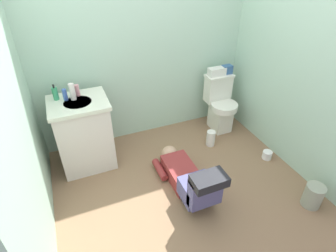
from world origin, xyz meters
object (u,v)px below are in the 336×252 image
(vanity_cabinet, at_px, (84,133))
(paper_towel_roll, at_px, (211,138))
(toilet_paper_roll, at_px, (267,155))
(bottle_white, at_px, (72,92))
(toilet, at_px, (220,104))
(bottle_blue, at_px, (65,95))
(soap_dispenser, at_px, (55,94))
(toiletry_bag, at_px, (227,69))
(person_plumber, at_px, (189,178))
(tissue_box, at_px, (217,72))
(faucet, at_px, (75,91))
(trash_can, at_px, (313,196))
(bottle_pink, at_px, (77,90))

(vanity_cabinet, distance_m, paper_towel_roll, 1.54)
(paper_towel_roll, distance_m, toilet_paper_roll, 0.70)
(bottle_white, bearing_deg, toilet, 0.37)
(bottle_blue, relative_size, toilet_paper_roll, 1.10)
(toilet, relative_size, bottle_white, 4.30)
(bottle_white, bearing_deg, soap_dispenser, 158.10)
(toilet, xyz_separation_m, bottle_white, (-1.81, -0.01, 0.54))
(toiletry_bag, bearing_deg, bottle_white, -176.95)
(person_plumber, distance_m, toilet_paper_roll, 1.11)
(paper_towel_roll, bearing_deg, bottle_blue, 168.48)
(toilet, height_order, toilet_paper_roll, toilet)
(tissue_box, height_order, bottle_white, bottle_white)
(toiletry_bag, height_order, toilet_paper_roll, toiletry_bag)
(faucet, height_order, toilet_paper_roll, faucet)
(bottle_blue, bearing_deg, toiletry_bag, 2.50)
(tissue_box, relative_size, trash_can, 0.90)
(bottle_pink, relative_size, paper_towel_roll, 0.59)
(faucet, height_order, tissue_box, faucet)
(tissue_box, distance_m, paper_towel_roll, 0.85)
(person_plumber, xyz_separation_m, bottle_blue, (-0.98, 0.91, 0.70))
(bottle_blue, bearing_deg, trash_can, -37.40)
(faucet, relative_size, tissue_box, 0.45)
(person_plumber, relative_size, trash_can, 4.33)
(faucet, distance_m, person_plumber, 1.49)
(vanity_cabinet, distance_m, bottle_blue, 0.48)
(toiletry_bag, height_order, soap_dispenser, soap_dispenser)
(tissue_box, distance_m, toiletry_bag, 0.15)
(bottle_white, bearing_deg, faucet, 72.93)
(person_plumber, height_order, soap_dispenser, soap_dispenser)
(vanity_cabinet, height_order, person_plumber, vanity_cabinet)
(toiletry_bag, bearing_deg, paper_towel_roll, -134.65)
(soap_dispenser, xyz_separation_m, trash_can, (2.11, -1.60, -0.76))
(paper_towel_roll, bearing_deg, trash_can, -70.39)
(toilet, height_order, bottle_pink, bottle_pink)
(bottle_blue, bearing_deg, bottle_pink, 24.65)
(bottle_blue, bearing_deg, vanity_cabinet, -34.57)
(bottle_blue, xyz_separation_m, bottle_pink, (0.13, 0.06, -0.00))
(faucet, height_order, paper_towel_roll, faucet)
(bottle_blue, height_order, paper_towel_roll, bottle_blue)
(vanity_cabinet, distance_m, soap_dispenser, 0.52)
(tissue_box, relative_size, bottle_blue, 1.82)
(trash_can, relative_size, toilet_paper_roll, 2.23)
(toiletry_bag, height_order, bottle_white, bottle_white)
(faucet, bearing_deg, paper_towel_roll, -14.85)
(vanity_cabinet, distance_m, trash_can, 2.44)
(tissue_box, relative_size, toilet_paper_roll, 2.00)
(toiletry_bag, xyz_separation_m, bottle_blue, (-1.99, -0.09, 0.08))
(paper_towel_roll, bearing_deg, person_plumber, -135.75)
(bottle_blue, bearing_deg, paper_towel_roll, -11.52)
(toilet_paper_roll, bearing_deg, bottle_blue, 158.58)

